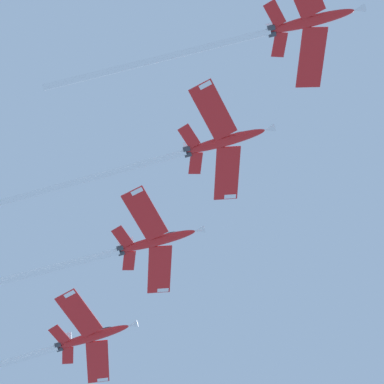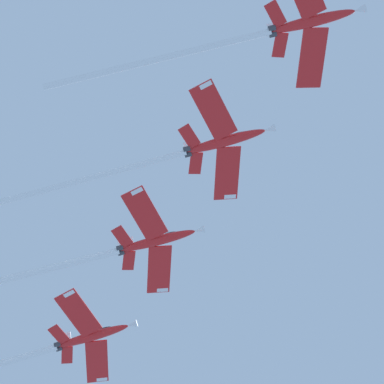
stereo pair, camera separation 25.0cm
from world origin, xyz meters
name	(u,v)px [view 1 (the left image)]	position (x,y,z in m)	size (l,w,h in m)	color
jet_lead	(255,35)	(12.12, 6.79, 110.25)	(41.19, 25.60, 8.61)	red
jet_second	(156,160)	(21.26, -14.07, 107.24)	(47.37, 29.16, 10.49)	red
jet_third	(90,258)	(27.39, -32.01, 104.92)	(43.52, 26.41, 9.64)	red
jet_fourth	(32,355)	(33.02, -51.91, 103.02)	(42.10, 27.20, 9.71)	red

